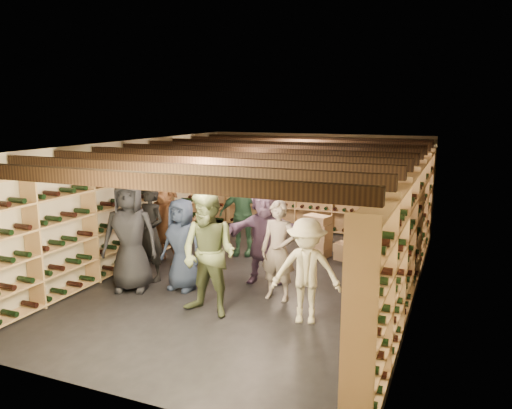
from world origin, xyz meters
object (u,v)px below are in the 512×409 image
at_px(person_2, 209,254).
at_px(person_3, 306,271).
at_px(person_0, 130,236).
at_px(person_8, 372,261).
at_px(crate_stack_left, 317,236).
at_px(person_1, 150,233).
at_px(person_6, 182,244).
at_px(person_11, 265,235).
at_px(person_5, 165,219).
at_px(person_7, 278,251).
at_px(person_10, 242,216).
at_px(crate_stack_right, 348,252).
at_px(crate_loose, 319,239).
at_px(person_4, 383,240).
at_px(person_12, 388,232).

bearing_deg(person_2, person_3, 19.61).
height_order(person_0, person_8, person_0).
height_order(crate_stack_left, person_0, person_0).
bearing_deg(crate_stack_left, person_0, -127.05).
bearing_deg(crate_stack_left, person_1, -132.29).
xyz_separation_m(crate_stack_left, person_2, (-0.65, -3.52, 0.51)).
distance_m(person_6, person_11, 1.44).
bearing_deg(person_8, person_5, 152.72).
bearing_deg(person_3, person_2, 178.82).
relative_size(person_1, person_6, 1.10).
xyz_separation_m(person_1, person_7, (2.40, 0.00, -0.05)).
bearing_deg(person_0, person_11, 11.91).
xyz_separation_m(person_2, person_10, (-0.82, 3.00, -0.10)).
bearing_deg(crate_stack_right, crate_loose, 129.26).
xyz_separation_m(person_4, person_12, (0.00, 0.55, -0.00)).
bearing_deg(person_2, person_6, 147.23).
relative_size(person_1, person_10, 1.03).
xyz_separation_m(person_3, person_11, (-1.16, 1.33, 0.09)).
distance_m(person_1, person_10, 2.21).
xyz_separation_m(person_5, person_8, (4.19, -1.00, -0.05)).
relative_size(person_8, person_12, 0.93).
relative_size(crate_loose, person_1, 0.29).
xyz_separation_m(person_7, person_10, (-1.54, 2.03, 0.03)).
bearing_deg(person_8, crate_stack_right, 95.74).
relative_size(person_1, person_3, 1.13).
relative_size(person_0, person_7, 1.17).
xyz_separation_m(crate_stack_right, person_6, (-2.23, -2.65, 0.61)).
relative_size(person_7, person_10, 0.97).
bearing_deg(person_1, person_10, 83.37).
distance_m(person_6, person_12, 3.58).
distance_m(person_7, person_10, 2.55).
relative_size(person_10, person_12, 0.95).
distance_m(person_6, person_10, 2.23).
distance_m(person_1, person_11, 2.02).
bearing_deg(person_2, person_0, 173.51).
xyz_separation_m(person_3, person_7, (-0.66, 0.66, 0.04)).
relative_size(person_1, person_12, 0.98).
relative_size(person_2, person_11, 1.09).
distance_m(person_2, person_12, 3.35).
bearing_deg(person_7, crate_stack_right, 79.17).
xyz_separation_m(crate_stack_left, person_5, (-2.65, -1.56, 0.44)).
height_order(person_7, person_11, person_11).
relative_size(person_6, person_8, 0.96).
bearing_deg(person_7, person_8, 2.02).
distance_m(person_1, person_12, 4.17).
bearing_deg(crate_stack_left, person_7, -88.28).
relative_size(person_3, person_11, 0.89).
relative_size(person_6, person_11, 0.92).
height_order(person_0, person_6, person_0).
bearing_deg(crate_stack_right, person_12, -45.20).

